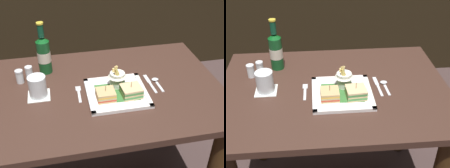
% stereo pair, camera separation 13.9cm
% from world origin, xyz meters
% --- Properties ---
extents(dining_table, '(1.10, 0.78, 0.75)m').
position_xyz_m(dining_table, '(0.00, 0.00, 0.58)').
color(dining_table, '#3D261E').
rests_on(dining_table, ground_plane).
extents(square_plate, '(0.27, 0.27, 0.02)m').
position_xyz_m(square_plate, '(0.03, -0.06, 0.76)').
color(square_plate, white).
rests_on(square_plate, dining_table).
extents(sandwich_half_left, '(0.08, 0.08, 0.07)m').
position_xyz_m(sandwich_half_left, '(-0.03, -0.09, 0.78)').
color(sandwich_half_left, tan).
rests_on(sandwich_half_left, square_plate).
extents(sandwich_half_right, '(0.09, 0.09, 0.08)m').
position_xyz_m(sandwich_half_right, '(0.09, -0.09, 0.78)').
color(sandwich_half_right, '#DEB786').
rests_on(sandwich_half_right, square_plate).
extents(fries_cup, '(0.09, 0.09, 0.12)m').
position_xyz_m(fries_cup, '(0.05, -0.01, 0.81)').
color(fries_cup, silver).
rests_on(fries_cup, square_plate).
extents(beer_bottle, '(0.07, 0.07, 0.27)m').
position_xyz_m(beer_bottle, '(-0.28, 0.21, 0.85)').
color(beer_bottle, '#144A21').
rests_on(beer_bottle, dining_table).
extents(drink_coaster, '(0.10, 0.10, 0.00)m').
position_xyz_m(drink_coaster, '(-0.32, 0.00, 0.75)').
color(drink_coaster, silver).
rests_on(drink_coaster, dining_table).
extents(water_glass, '(0.08, 0.08, 0.10)m').
position_xyz_m(water_glass, '(-0.32, 0.00, 0.80)').
color(water_glass, silver).
rests_on(water_glass, dining_table).
extents(fork, '(0.02, 0.13, 0.00)m').
position_xyz_m(fork, '(-0.14, -0.02, 0.75)').
color(fork, silver).
rests_on(fork, dining_table).
extents(knife, '(0.02, 0.16, 0.00)m').
position_xyz_m(knife, '(0.21, 0.00, 0.75)').
color(knife, silver).
rests_on(knife, dining_table).
extents(spoon, '(0.03, 0.12, 0.01)m').
position_xyz_m(spoon, '(0.24, 0.00, 0.76)').
color(spoon, silver).
rests_on(spoon, dining_table).
extents(salt_shaker, '(0.04, 0.04, 0.07)m').
position_xyz_m(salt_shaker, '(-0.41, 0.14, 0.78)').
color(salt_shaker, silver).
rests_on(salt_shaker, dining_table).
extents(pepper_shaker, '(0.04, 0.04, 0.08)m').
position_xyz_m(pepper_shaker, '(-0.36, 0.14, 0.79)').
color(pepper_shaker, silver).
rests_on(pepper_shaker, dining_table).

